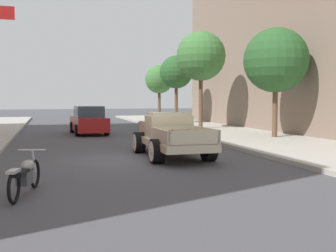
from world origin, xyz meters
The scene contains 9 objects.
ground_plane centered at (0.00, 0.00, 0.00)m, with size 140.00×140.00×0.00m, color #47474C.
sidewalk_right centered at (7.25, 0.00, 0.07)m, with size 5.50×64.00×0.15m, color #ADA89E.
hotrod_truck_cream centered at (1.46, 0.52, 0.75)m, with size 2.23×4.96×1.58m.
motorcycle_parked centered at (-3.26, -4.40, 0.44)m, with size 0.75×2.07×0.93m.
car_background_red centered at (-0.49, 10.59, 0.77)m, with size 2.04×4.39×1.65m.
street_tree_nearest centered at (8.22, 4.47, 3.99)m, with size 3.24×3.24×5.48m.
street_tree_second centered at (6.79, 11.15, 4.81)m, with size 3.20×3.20×6.28m.
street_tree_third centered at (7.03, 17.15, 4.17)m, with size 2.61×2.61×5.35m.
street_tree_farthest centered at (7.01, 22.21, 3.83)m, with size 2.59×2.59×5.00m.
Camera 1 is at (-2.75, -13.47, 2.08)m, focal length 43.10 mm.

